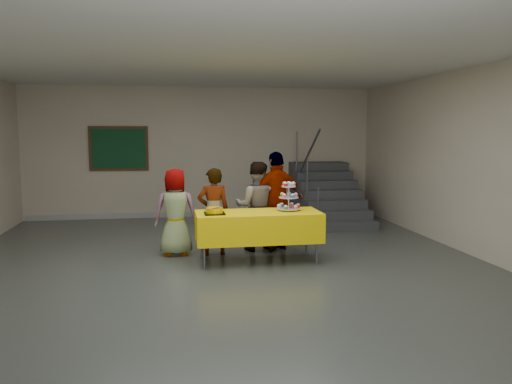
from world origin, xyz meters
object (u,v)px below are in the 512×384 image
(staircase, at_px, (325,198))
(bake_table, at_px, (258,226))
(bear_cake, at_px, (215,210))
(noticeboard, at_px, (119,148))
(schoolchild_c, at_px, (256,206))
(schoolchild_a, at_px, (176,212))
(schoolchild_d, at_px, (277,201))
(cupcake_stand, at_px, (289,199))
(schoolchild_b, at_px, (214,212))

(staircase, bearing_deg, bake_table, -121.87)
(bear_cake, height_order, noticeboard, noticeboard)
(bear_cake, bearing_deg, schoolchild_c, 47.48)
(bake_table, bearing_deg, schoolchild_c, 82.41)
(schoolchild_a, relative_size, schoolchild_d, 0.85)
(cupcake_stand, height_order, staircase, staircase)
(schoolchild_c, xyz_separation_m, staircase, (2.04, 2.68, -0.26))
(staircase, bearing_deg, cupcake_stand, -116.12)
(schoolchild_b, bearing_deg, noticeboard, -66.62)
(schoolchild_a, relative_size, noticeboard, 1.08)
(cupcake_stand, bearing_deg, schoolchild_c, 119.70)
(bear_cake, distance_m, schoolchild_c, 1.14)
(noticeboard, bearing_deg, bear_cake, -67.85)
(schoolchild_c, bearing_deg, noticeboard, -41.98)
(staircase, relative_size, noticeboard, 1.85)
(cupcake_stand, distance_m, schoolchild_d, 0.69)
(schoolchild_c, xyz_separation_m, schoolchild_d, (0.35, -0.00, 0.08))
(bake_table, bearing_deg, bear_cake, -173.18)
(bear_cake, xyz_separation_m, noticeboard, (-1.77, 4.36, 0.77))
(cupcake_stand, height_order, bear_cake, cupcake_stand)
(cupcake_stand, distance_m, schoolchild_b, 1.24)
(cupcake_stand, xyz_separation_m, schoolchild_b, (-1.12, 0.48, -0.25))
(schoolchild_d, bearing_deg, schoolchild_c, -14.42)
(bake_table, relative_size, schoolchild_b, 1.34)
(bake_table, bearing_deg, schoolchild_d, 58.97)
(schoolchild_d, distance_m, noticeboard, 4.63)
(bear_cake, bearing_deg, bake_table, 6.82)
(schoolchild_b, xyz_separation_m, schoolchild_c, (0.73, 0.20, 0.04))
(bear_cake, height_order, schoolchild_b, schoolchild_b)
(cupcake_stand, bearing_deg, schoolchild_a, 161.46)
(schoolchild_b, distance_m, schoolchild_d, 1.11)
(cupcake_stand, distance_m, bear_cake, 1.17)
(schoolchild_b, height_order, schoolchild_d, schoolchild_d)
(cupcake_stand, height_order, schoolchild_a, schoolchild_a)
(schoolchild_b, bearing_deg, schoolchild_d, -172.54)
(schoolchild_b, bearing_deg, bear_cake, 84.06)
(bake_table, relative_size, staircase, 0.78)
(schoolchild_b, bearing_deg, cupcake_stand, 153.99)
(schoolchild_a, height_order, staircase, staircase)
(cupcake_stand, distance_m, schoolchild_c, 0.81)
(noticeboard, bearing_deg, schoolchild_d, -50.62)
(schoolchild_a, relative_size, staircase, 0.58)
(bake_table, distance_m, schoolchild_c, 0.79)
(schoolchild_d, relative_size, noticeboard, 1.27)
(bear_cake, relative_size, schoolchild_d, 0.22)
(bake_table, bearing_deg, schoolchild_b, 138.29)
(schoolchild_c, height_order, staircase, staircase)
(schoolchild_c, height_order, noticeboard, noticeboard)
(bake_table, xyz_separation_m, noticeboard, (-2.44, 4.28, 1.04))
(bear_cake, relative_size, schoolchild_a, 0.26)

